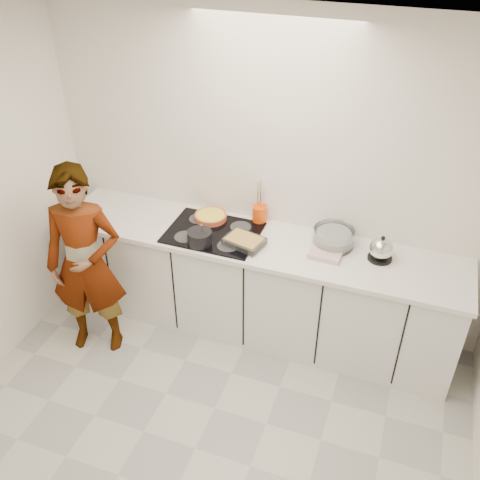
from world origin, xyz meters
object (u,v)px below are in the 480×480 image
(mixing_bowl, at_px, (333,238))
(utensil_crock, at_px, (260,214))
(cook, at_px, (86,264))
(tart_dish, at_px, (211,216))
(kettle, at_px, (381,250))
(saucepan, at_px, (200,237))
(hob, at_px, (213,232))
(baking_dish, at_px, (244,241))

(mixing_bowl, bearing_deg, utensil_crock, 168.63)
(mixing_bowl, height_order, cook, cook)
(tart_dish, xyz_separation_m, kettle, (1.38, -0.07, 0.05))
(mixing_bowl, relative_size, cook, 0.23)
(tart_dish, height_order, cook, cook)
(utensil_crock, xyz_separation_m, cook, (-1.11, -0.87, -0.17))
(mixing_bowl, xyz_separation_m, kettle, (0.36, -0.06, 0.02))
(tart_dish, distance_m, saucepan, 0.36)
(kettle, bearing_deg, cook, -162.04)
(tart_dish, xyz_separation_m, mixing_bowl, (1.02, -0.02, 0.03))
(hob, relative_size, baking_dish, 2.19)
(mixing_bowl, distance_m, cook, 1.90)
(saucepan, bearing_deg, mixing_bowl, 19.20)
(tart_dish, bearing_deg, mixing_bowl, -0.89)
(baking_dish, relative_size, kettle, 1.61)
(cook, bearing_deg, kettle, 0.33)
(hob, xyz_separation_m, utensil_crock, (0.29, 0.28, 0.07))
(hob, relative_size, kettle, 3.54)
(hob, relative_size, tart_dish, 2.59)
(saucepan, xyz_separation_m, mixing_bowl, (0.96, 0.33, -0.00))
(mixing_bowl, relative_size, kettle, 1.82)
(hob, distance_m, saucepan, 0.19)
(baking_dish, bearing_deg, utensil_crock, 89.33)
(utensil_crock, bearing_deg, saucepan, -125.52)
(tart_dish, distance_m, kettle, 1.38)
(hob, relative_size, cook, 0.44)
(tart_dish, distance_m, utensil_crock, 0.40)
(tart_dish, bearing_deg, cook, -133.78)
(hob, xyz_separation_m, kettle, (1.29, 0.10, 0.08))
(tart_dish, bearing_deg, utensil_crock, 16.17)
(baking_dish, distance_m, utensil_crock, 0.36)
(mixing_bowl, bearing_deg, kettle, -9.10)
(tart_dish, relative_size, saucepan, 1.35)
(tart_dish, bearing_deg, hob, -61.88)
(kettle, bearing_deg, hob, -175.72)
(hob, distance_m, kettle, 1.29)
(kettle, bearing_deg, utensil_crock, 169.45)
(tart_dish, relative_size, kettle, 1.37)
(hob, relative_size, mixing_bowl, 1.94)
(kettle, bearing_deg, mixing_bowl, 170.90)
(utensil_crock, relative_size, cook, 0.09)
(tart_dish, height_order, baking_dish, baking_dish)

